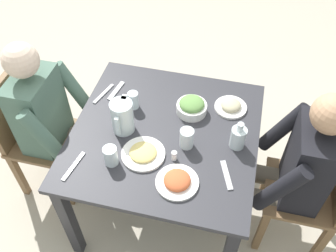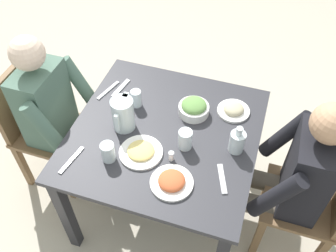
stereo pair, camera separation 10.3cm
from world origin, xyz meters
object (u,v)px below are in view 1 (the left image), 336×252
(water_glass_near_right, at_px, (111,156))
(salt_shaker, at_px, (174,156))
(water_glass_far_right, at_px, (133,100))
(water_pitcher, at_px, (122,117))
(diner_near, at_px, (56,121))
(diner_far, at_px, (287,168))
(salad_bowl, at_px, (192,106))
(chair_near, at_px, (32,131))
(chair_far, at_px, (319,190))
(oil_carafe, at_px, (238,139))
(plate_rice_curry, at_px, (177,181))
(dining_table, at_px, (165,145))
(plate_fries, at_px, (143,153))
(water_glass_center, at_px, (187,138))
(plate_beans, at_px, (231,106))

(water_glass_near_right, bearing_deg, salt_shaker, 107.18)
(water_glass_far_right, bearing_deg, water_pitcher, -0.73)
(diner_near, bearing_deg, diner_far, 88.96)
(diner_far, relative_size, salad_bowl, 6.78)
(chair_near, distance_m, water_glass_near_right, 0.78)
(salt_shaker, bearing_deg, chair_far, 101.56)
(chair_near, height_order, oil_carafe, oil_carafe)
(chair_far, height_order, salt_shaker, chair_far)
(diner_near, distance_m, salad_bowl, 0.81)
(plate_rice_curry, distance_m, salt_shaker, 0.14)
(plate_rice_curry, relative_size, water_glass_far_right, 2.04)
(water_glass_near_right, xyz_separation_m, water_glass_far_right, (-0.40, -0.01, -0.00))
(diner_near, bearing_deg, chair_far, 89.10)
(dining_table, relative_size, diner_far, 0.86)
(chair_near, height_order, plate_fries, chair_near)
(dining_table, distance_m, water_glass_near_right, 0.37)
(diner_near, bearing_deg, water_glass_center, 84.13)
(water_glass_far_right, bearing_deg, water_glass_center, 59.43)
(water_pitcher, bearing_deg, plate_rice_curry, 52.84)
(chair_near, distance_m, diner_near, 0.25)
(chair_far, relative_size, plate_rice_curry, 4.12)
(plate_rice_curry, distance_m, water_glass_near_right, 0.35)
(dining_table, height_order, oil_carafe, oil_carafe)
(chair_far, distance_m, plate_rice_curry, 0.84)
(water_glass_center, relative_size, salt_shaker, 2.07)
(water_glass_center, height_order, salt_shaker, water_glass_center)
(salad_bowl, distance_m, plate_rice_curry, 0.49)
(water_pitcher, height_order, plate_rice_curry, water_pitcher)
(salad_bowl, distance_m, water_glass_center, 0.25)
(salt_shaker, bearing_deg, plate_beans, 151.55)
(oil_carafe, bearing_deg, chair_near, -91.10)
(chair_far, bearing_deg, plate_rice_curry, -68.09)
(diner_far, distance_m, plate_beans, 0.46)
(water_pitcher, xyz_separation_m, plate_beans, (-0.29, 0.54, -0.08))
(salad_bowl, bearing_deg, plate_rice_curry, 3.11)
(diner_near, xyz_separation_m, water_glass_far_right, (-0.12, 0.45, 0.16))
(water_pitcher, distance_m, water_glass_far_right, 0.18)
(plate_rice_curry, bearing_deg, diner_near, -111.80)
(diner_far, distance_m, water_pitcher, 0.91)
(chair_far, xyz_separation_m, water_glass_far_right, (-0.15, -1.09, 0.30))
(dining_table, bearing_deg, water_glass_near_right, -39.50)
(water_pitcher, bearing_deg, oil_carafe, 92.54)
(water_glass_far_right, relative_size, water_glass_center, 0.92)
(chair_near, distance_m, plate_beans, 1.25)
(chair_far, height_order, water_glass_far_right, chair_far)
(salad_bowl, height_order, salt_shaker, salad_bowl)
(chair_far, relative_size, salad_bowl, 5.06)
(chair_near, height_order, water_pitcher, water_pitcher)
(diner_far, xyz_separation_m, water_glass_near_right, (0.25, -0.88, 0.16))
(dining_table, distance_m, diner_near, 0.67)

